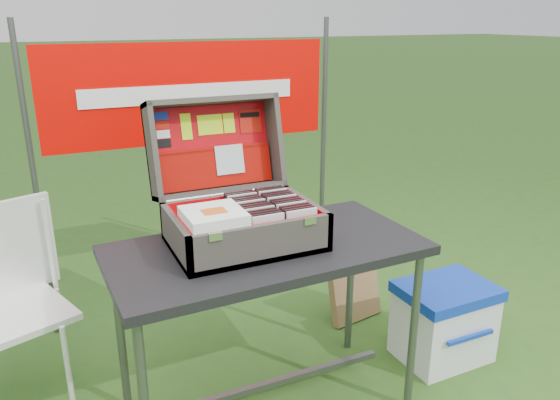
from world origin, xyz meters
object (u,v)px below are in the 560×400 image
cooler (444,321)px  chair (15,318)px  suitcase (238,177)px  cardboard_box (354,290)px  table (267,330)px

cooler → chair: (-1.98, 0.47, 0.26)m
suitcase → cardboard_box: (0.85, 0.40, -0.91)m
suitcase → chair: bearing=159.1°
cooler → chair: bearing=165.5°
suitcase → cardboard_box: bearing=25.3°
table → suitcase: (-0.08, 0.11, 0.68)m
suitcase → chair: size_ratio=0.64×
cooler → cardboard_box: size_ratio=1.32×
chair → table: bearing=-44.3°
table → cooler: size_ratio=2.76×
table → suitcase: suitcase is taller
chair → cardboard_box: (1.77, 0.05, -0.29)m
suitcase → cardboard_box: 1.31m
suitcase → cooler: suitcase is taller
cooler → cardboard_box: cooler is taller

